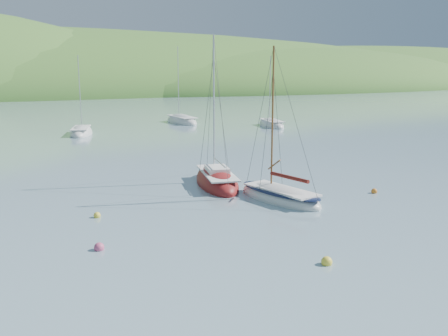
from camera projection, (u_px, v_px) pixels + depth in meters
name	position (u px, v px, depth m)	size (l,w,h in m)	color
ground	(272.00, 257.00, 22.29)	(700.00, 700.00, 0.00)	#72949D
daysailer_white	(280.00, 196.00, 31.82)	(3.84, 7.09, 10.33)	silver
sloop_red	(217.00, 182.00, 35.92)	(4.33, 8.19, 11.52)	maroon
distant_sloop_a	(81.00, 133.00, 62.99)	(4.58, 7.92, 10.68)	silver
distant_sloop_b	(182.00, 122.00, 75.99)	(3.52, 8.86, 12.43)	silver
distant_sloop_d	(271.00, 125.00, 71.67)	(4.15, 7.96, 10.82)	silver
mooring_buoys	(167.00, 232.00, 25.26)	(24.59, 11.58, 0.49)	yellow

